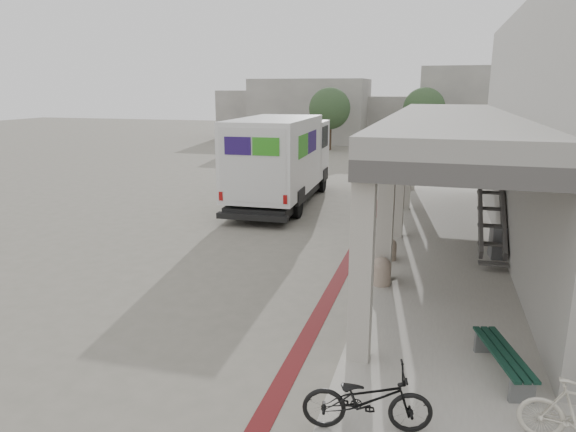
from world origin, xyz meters
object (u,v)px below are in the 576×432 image
(fedex_truck, at_px, (282,158))
(utility_cabinet, at_px, (498,242))
(bicycle_black, at_px, (367,399))
(bench, at_px, (503,358))

(fedex_truck, relative_size, utility_cabinet, 9.52)
(fedex_truck, relative_size, bicycle_black, 4.79)
(fedex_truck, height_order, utility_cabinet, fedex_truck)
(fedex_truck, xyz_separation_m, bench, (7.44, -11.95, -1.50))
(utility_cabinet, bearing_deg, bicycle_black, -112.56)
(fedex_truck, distance_m, bench, 14.15)
(bicycle_black, bearing_deg, bench, -55.54)
(bench, distance_m, bicycle_black, 2.82)
(utility_cabinet, distance_m, bicycle_black, 8.86)
(bench, height_order, bicycle_black, bicycle_black)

